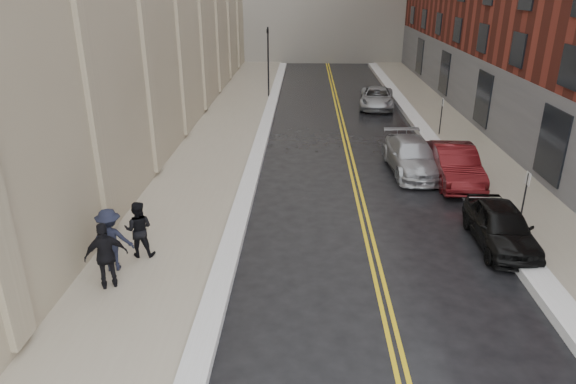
# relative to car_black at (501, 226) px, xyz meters

# --- Properties ---
(sidewalk_left) EXTENTS (4.00, 64.00, 0.15)m
(sidewalk_left) POSITION_rel_car_black_xyz_m (-11.30, 9.12, -0.65)
(sidewalk_left) COLOR gray
(sidewalk_left) RESTS_ON ground
(sidewalk_right) EXTENTS (3.00, 64.00, 0.15)m
(sidewalk_right) POSITION_rel_car_black_xyz_m (2.20, 9.12, -0.65)
(sidewalk_right) COLOR gray
(sidewalk_right) RESTS_ON ground
(lane_stripe_a) EXTENTS (0.12, 64.00, 0.01)m
(lane_stripe_a) POSITION_rel_car_black_xyz_m (-4.42, 9.12, -0.72)
(lane_stripe_a) COLOR gold
(lane_stripe_a) RESTS_ON ground
(lane_stripe_b) EXTENTS (0.12, 64.00, 0.01)m
(lane_stripe_b) POSITION_rel_car_black_xyz_m (-4.18, 9.12, -0.72)
(lane_stripe_b) COLOR gold
(lane_stripe_b) RESTS_ON ground
(snow_ridge_left) EXTENTS (0.70, 60.80, 0.26)m
(snow_ridge_left) POSITION_rel_car_black_xyz_m (-9.00, 9.12, -0.59)
(snow_ridge_left) COLOR white
(snow_ridge_left) RESTS_ON ground
(snow_ridge_right) EXTENTS (0.85, 60.80, 0.30)m
(snow_ridge_right) POSITION_rel_car_black_xyz_m (0.35, 9.12, -0.57)
(snow_ridge_right) COLOR white
(snow_ridge_right) RESTS_ON ground
(traffic_signal) EXTENTS (0.18, 0.15, 5.20)m
(traffic_signal) POSITION_rel_car_black_xyz_m (-9.40, 23.12, 2.36)
(traffic_signal) COLOR black
(traffic_signal) RESTS_ON ground
(parking_sign_near) EXTENTS (0.06, 0.35, 2.23)m
(parking_sign_near) POSITION_rel_car_black_xyz_m (1.10, 1.12, 0.64)
(parking_sign_near) COLOR black
(parking_sign_near) RESTS_ON ground
(parking_sign_far) EXTENTS (0.06, 0.35, 2.23)m
(parking_sign_far) POSITION_rel_car_black_xyz_m (1.10, 13.12, 0.64)
(parking_sign_far) COLOR black
(parking_sign_far) RESTS_ON ground
(car_black) EXTENTS (1.78, 4.26, 1.44)m
(car_black) POSITION_rel_car_black_xyz_m (0.00, 0.00, 0.00)
(car_black) COLOR black
(car_black) RESTS_ON ground
(car_maroon) EXTENTS (1.82, 4.95, 1.62)m
(car_maroon) POSITION_rel_car_black_xyz_m (0.00, 5.93, 0.09)
(car_maroon) COLOR #4F0E11
(car_maroon) RESTS_ON ground
(car_silver_near) EXTENTS (2.38, 5.27, 1.50)m
(car_silver_near) POSITION_rel_car_black_xyz_m (-1.60, 7.19, 0.03)
(car_silver_near) COLOR #A2A4AA
(car_silver_near) RESTS_ON ground
(car_silver_far) EXTENTS (2.87, 5.22, 1.38)m
(car_silver_far) POSITION_rel_car_black_xyz_m (-1.60, 20.33, -0.03)
(car_silver_far) COLOR #A0A2A8
(car_silver_far) RESTS_ON ground
(pedestrian_a) EXTENTS (0.95, 0.77, 1.85)m
(pedestrian_a) POSITION_rel_car_black_xyz_m (-11.77, -1.36, 0.35)
(pedestrian_a) COLOR black
(pedestrian_a) RESTS_ON sidewalk_left
(pedestrian_b) EXTENTS (1.40, 0.97, 1.98)m
(pedestrian_b) POSITION_rel_car_black_xyz_m (-12.34, -2.23, 0.42)
(pedestrian_b) COLOR black
(pedestrian_b) RESTS_ON sidewalk_left
(pedestrian_c) EXTENTS (1.27, 0.93, 2.00)m
(pedestrian_c) POSITION_rel_car_black_xyz_m (-12.11, -3.19, 0.43)
(pedestrian_c) COLOR black
(pedestrian_c) RESTS_ON sidewalk_left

